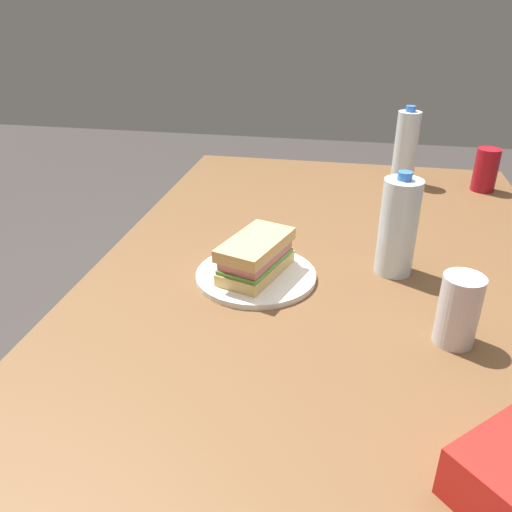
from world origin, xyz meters
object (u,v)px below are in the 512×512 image
(dining_table, at_px, (326,334))
(soda_can_red, at_px, (486,170))
(soda_can_silver, at_px, (459,310))
(sandwich, at_px, (256,256))
(paper_plate, at_px, (256,275))
(water_bottle_tall, at_px, (398,227))
(water_bottle_spare, at_px, (406,148))

(dining_table, distance_m, soda_can_red, 0.81)
(dining_table, height_order, soda_can_silver, soda_can_silver)
(sandwich, distance_m, soda_can_silver, 0.39)
(soda_can_red, bearing_deg, sandwich, -40.65)
(soda_can_red, bearing_deg, paper_plate, -40.86)
(water_bottle_tall, distance_m, soda_can_silver, 0.25)
(water_bottle_tall, relative_size, soda_can_silver, 1.75)
(dining_table, bearing_deg, sandwich, -108.89)
(paper_plate, distance_m, water_bottle_tall, 0.30)
(paper_plate, xyz_separation_m, water_bottle_spare, (-0.66, 0.32, 0.10))
(soda_can_red, xyz_separation_m, soda_can_silver, (0.78, -0.19, 0.00))
(soda_can_red, distance_m, soda_can_silver, 0.80)
(dining_table, xyz_separation_m, soda_can_red, (-0.69, 0.40, 0.14))
(soda_can_red, bearing_deg, water_bottle_spare, -95.89)
(water_bottle_tall, bearing_deg, soda_can_red, 153.37)
(soda_can_silver, bearing_deg, water_bottle_tall, -158.96)
(sandwich, distance_m, soda_can_red, 0.84)
(water_bottle_tall, bearing_deg, soda_can_silver, 21.04)
(paper_plate, distance_m, soda_can_silver, 0.39)
(soda_can_red, relative_size, water_bottle_tall, 0.57)
(soda_can_silver, bearing_deg, paper_plate, -112.14)
(paper_plate, height_order, soda_can_silver, soda_can_silver)
(dining_table, xyz_separation_m, soda_can_silver, (0.09, 0.21, 0.14))
(paper_plate, xyz_separation_m, sandwich, (0.00, 0.00, 0.05))
(dining_table, xyz_separation_m, sandwich, (-0.05, -0.15, 0.13))
(paper_plate, relative_size, soda_can_red, 1.98)
(soda_can_red, distance_m, water_bottle_tall, 0.62)
(sandwich, height_order, water_bottle_tall, water_bottle_tall)
(dining_table, xyz_separation_m, water_bottle_spare, (-0.71, 0.17, 0.19))
(soda_can_silver, bearing_deg, dining_table, -113.47)
(water_bottle_spare, xyz_separation_m, soda_can_silver, (0.80, 0.04, -0.05))
(water_bottle_tall, xyz_separation_m, water_bottle_spare, (-0.57, 0.05, 0.01))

